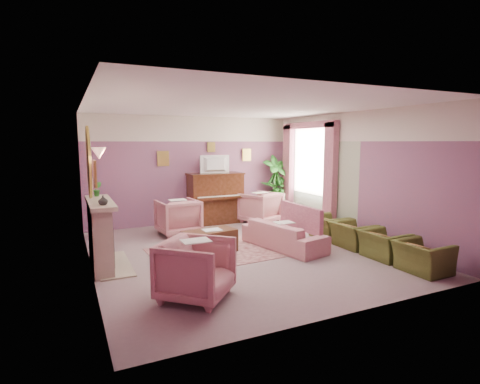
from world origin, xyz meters
name	(u,v)px	position (x,y,z in m)	size (l,w,h in m)	color
floor	(242,251)	(0.00, 0.00, 0.00)	(5.50, 6.00, 0.01)	gray
ceiling	(242,106)	(0.00, 0.00, 2.80)	(5.50, 6.00, 0.01)	white
wall_back	(193,170)	(0.00, 3.00, 1.40)	(5.50, 0.02, 2.80)	slate
wall_front	(349,204)	(0.00, -3.00, 1.40)	(5.50, 0.02, 2.80)	slate
wall_left	(88,188)	(-2.75, 0.00, 1.40)	(0.02, 6.00, 2.80)	slate
wall_right	(353,175)	(2.75, 0.00, 1.40)	(0.02, 6.00, 2.80)	slate
picture_rail_band	(193,129)	(0.00, 2.99, 2.47)	(5.50, 0.01, 0.65)	beige
stripe_panel	(317,184)	(2.73, 1.30, 1.07)	(0.01, 3.00, 2.15)	#A6B293
fireplace_surround	(100,236)	(-2.59, 0.20, 0.55)	(0.30, 1.40, 1.10)	tan
fireplace_inset	(106,244)	(-2.49, 0.20, 0.40)	(0.18, 0.72, 0.68)	black
fire_ember	(109,253)	(-2.45, 0.20, 0.22)	(0.06, 0.54, 0.10)	red
mantel_shelf	(100,203)	(-2.56, 0.20, 1.12)	(0.40, 1.55, 0.07)	tan
hearth	(113,265)	(-2.39, 0.20, 0.01)	(0.55, 1.50, 0.02)	tan
mirror_frame	(89,163)	(-2.70, 0.20, 1.80)	(0.04, 0.72, 1.20)	gold
mirror_glass	(90,162)	(-2.67, 0.20, 1.80)	(0.01, 0.60, 1.06)	white
sconce_shade	(99,153)	(-2.62, -0.85, 1.98)	(0.20, 0.20, 0.16)	#F5B288
piano	(215,199)	(0.50, 2.68, 0.65)	(1.40, 0.60, 1.30)	#412011
piano_keyshelf	(220,198)	(0.50, 2.33, 0.72)	(1.30, 0.12, 0.06)	#412011
piano_keys	(220,196)	(0.50, 2.33, 0.76)	(1.20, 0.08, 0.02)	beige
piano_top	(215,174)	(0.50, 2.68, 1.31)	(1.45, 0.65, 0.04)	#412011
television	(216,163)	(0.50, 2.63, 1.60)	(0.80, 0.12, 0.48)	black
print_back_left	(163,159)	(-0.80, 2.96, 1.72)	(0.30, 0.03, 0.38)	gold
print_back_right	(247,155)	(1.55, 2.96, 1.78)	(0.26, 0.03, 0.34)	gold
print_back_mid	(211,147)	(0.50, 2.96, 2.00)	(0.22, 0.03, 0.26)	gold
print_left_wall	(95,174)	(-2.71, -1.20, 1.72)	(0.03, 0.28, 0.36)	gold
window_blind	(310,159)	(2.70, 1.55, 1.70)	(0.03, 1.40, 1.80)	beige
curtain_left	(330,178)	(2.62, 0.63, 1.30)	(0.16, 0.34, 2.60)	#9D5567
curtain_right	(288,172)	(2.62, 2.47, 1.30)	(0.16, 0.34, 2.60)	#9D5567
pelmet	(309,125)	(2.62, 1.55, 2.56)	(0.16, 2.20, 0.16)	#9D5567
mantel_plant	(97,189)	(-2.55, 0.75, 1.29)	(0.16, 0.16, 0.28)	#287B24
mantel_vase	(103,200)	(-2.55, -0.30, 1.23)	(0.16, 0.16, 0.16)	beige
area_rug	(218,252)	(-0.44, 0.15, 0.01)	(2.50, 1.80, 0.01)	#9A6462
coffee_table	(210,242)	(-0.61, 0.17, 0.23)	(1.00, 0.50, 0.45)	#452817
table_paper	(212,230)	(-0.56, 0.17, 0.46)	(0.35, 0.28, 0.01)	silver
sofa	(284,230)	(0.87, -0.13, 0.37)	(0.62, 1.85, 0.75)	#BA777A
sofa_throw	(300,217)	(1.27, -0.13, 0.60)	(0.09, 1.40, 0.51)	#9D5567
floral_armchair_left	(178,215)	(-0.75, 1.87, 0.46)	(0.88, 0.88, 0.91)	#BA777A
floral_armchair_right	(260,206)	(1.56, 2.17, 0.46)	(0.88, 0.88, 0.91)	#BA777A
floral_armchair_front	(196,266)	(-1.52, -1.74, 0.46)	(0.88, 0.88, 0.91)	#BA777A
olive_chair_a	(423,252)	(2.19, -2.33, 0.34)	(0.55, 0.79, 0.68)	#49501F
olive_chair_b	(384,240)	(2.19, -1.51, 0.34)	(0.55, 0.79, 0.68)	#49501F
olive_chair_c	(353,231)	(2.19, -0.69, 0.34)	(0.55, 0.79, 0.68)	#49501F
olive_chair_d	(328,223)	(2.19, 0.13, 0.34)	(0.55, 0.79, 0.68)	#49501F
side_table	(276,205)	(2.31, 2.59, 0.35)	(0.52, 0.52, 0.70)	white
side_plant_big	(276,187)	(2.31, 2.59, 0.87)	(0.30, 0.30, 0.34)	#287B24
side_plant_small	(282,188)	(2.43, 2.49, 0.84)	(0.16, 0.16, 0.28)	#287B24
palm_pot	(275,211)	(2.32, 2.65, 0.17)	(0.34, 0.34, 0.34)	#9A552D
palm_plant	(276,180)	(2.32, 2.65, 1.06)	(0.76, 0.76, 1.44)	#287B24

